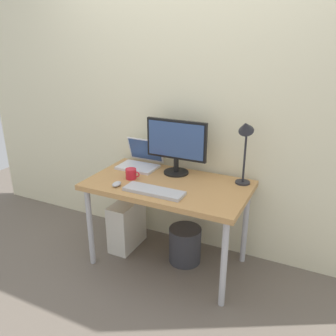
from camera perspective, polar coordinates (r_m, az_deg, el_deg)
ground_plane at (r=2.98m, az=0.00°, el=-14.99°), size 6.00×6.00×0.00m
back_wall at (r=2.82m, az=3.64°, el=11.71°), size 4.40×0.04×2.60m
desk at (r=2.66m, az=0.00°, el=-3.78°), size 1.21×0.68×0.70m
monitor at (r=2.74m, az=1.35°, el=3.99°), size 0.50×0.20×0.44m
laptop at (r=2.96m, az=-4.44°, el=1.36°), size 0.32×0.29×0.22m
desk_lamp at (r=2.54m, az=12.48°, el=4.90°), size 0.11×0.16×0.51m
keyboard at (r=2.47m, az=-2.30°, el=-3.78°), size 0.44×0.14×0.02m
mouse at (r=2.60m, az=-8.36°, el=-2.60°), size 0.06×0.09×0.03m
coffee_mug at (r=2.71m, az=-6.03°, el=-0.94°), size 0.12×0.08×0.08m
computer_tower at (r=3.09m, az=-6.73°, el=-9.12°), size 0.18×0.36×0.42m
wastebasket at (r=2.91m, az=2.78°, el=-12.40°), size 0.26×0.26×0.30m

